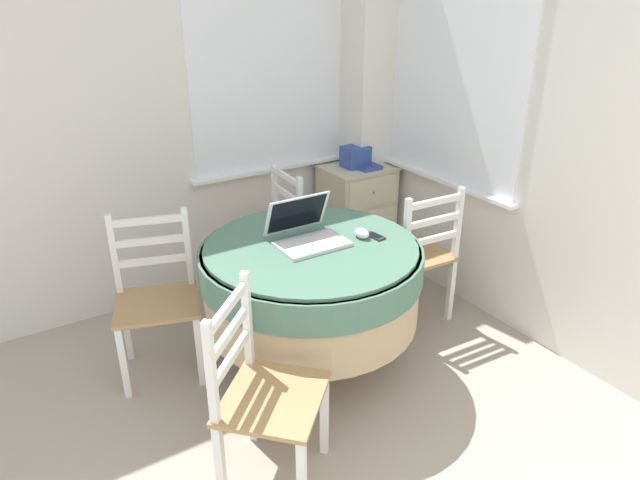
% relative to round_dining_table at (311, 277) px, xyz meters
% --- Properties ---
extents(corner_room_shell, '(4.46, 4.94, 2.55)m').
position_rel_round_dining_table_xyz_m(corner_room_shell, '(0.32, 0.04, 0.73)').
color(corner_room_shell, silver).
rests_on(corner_room_shell, ground_plane).
extents(round_dining_table, '(1.14, 1.14, 0.73)m').
position_rel_round_dining_table_xyz_m(round_dining_table, '(0.00, 0.00, 0.00)').
color(round_dining_table, '#4C3D2D').
rests_on(round_dining_table, ground_plane).
extents(laptop, '(0.35, 0.32, 0.23)m').
position_rel_round_dining_table_xyz_m(laptop, '(0.00, 0.04, 0.23)').
color(laptop, silver).
rests_on(laptop, round_dining_table).
extents(computer_mouse, '(0.06, 0.10, 0.05)m').
position_rel_round_dining_table_xyz_m(computer_mouse, '(0.27, -0.07, 0.21)').
color(computer_mouse, white).
rests_on(computer_mouse, round_dining_table).
extents(cell_phone, '(0.07, 0.12, 0.01)m').
position_rel_round_dining_table_xyz_m(cell_phone, '(0.33, -0.10, 0.19)').
color(cell_phone, '#2D2D33').
rests_on(cell_phone, round_dining_table).
extents(dining_chair_near_back_window, '(0.41, 0.45, 0.87)m').
position_rel_round_dining_table_xyz_m(dining_chair_near_back_window, '(0.17, 0.78, -0.12)').
color(dining_chair_near_back_window, '#A87F51').
rests_on(dining_chair_near_back_window, ground_plane).
extents(dining_chair_near_right_window, '(0.45, 0.41, 0.87)m').
position_rel_round_dining_table_xyz_m(dining_chair_near_right_window, '(0.79, 0.07, -0.12)').
color(dining_chair_near_right_window, '#A87F51').
rests_on(dining_chair_near_right_window, ground_plane).
extents(dining_chair_camera_near, '(0.57, 0.57, 0.87)m').
position_rel_round_dining_table_xyz_m(dining_chair_camera_near, '(-0.57, -0.56, -0.12)').
color(dining_chair_camera_near, '#A87F51').
rests_on(dining_chair_camera_near, ground_plane).
extents(dining_chair_left_flank, '(0.52, 0.50, 0.87)m').
position_rel_round_dining_table_xyz_m(dining_chair_left_flank, '(-0.69, 0.42, -0.12)').
color(dining_chair_left_flank, '#A87F51').
rests_on(dining_chair_left_flank, ground_plane).
extents(corner_cabinet, '(0.49, 0.41, 0.74)m').
position_rel_round_dining_table_xyz_m(corner_cabinet, '(0.95, 0.92, -0.17)').
color(corner_cabinet, beige).
rests_on(corner_cabinet, ground_plane).
extents(storage_box, '(0.18, 0.15, 0.15)m').
position_rel_round_dining_table_xyz_m(storage_box, '(0.93, 0.91, 0.27)').
color(storage_box, '#2D4C93').
rests_on(storage_box, corner_cabinet).
extents(book_on_cabinet, '(0.16, 0.21, 0.02)m').
position_rel_round_dining_table_xyz_m(book_on_cabinet, '(0.98, 0.86, 0.21)').
color(book_on_cabinet, '#33478C').
rests_on(book_on_cabinet, corner_cabinet).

